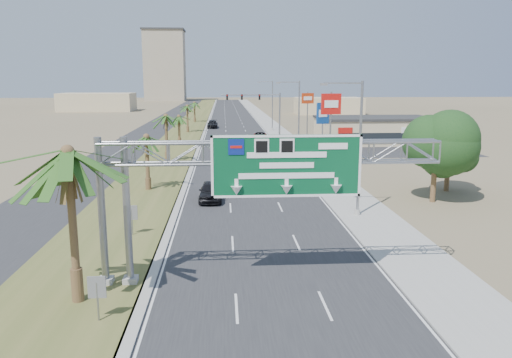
{
  "coord_description": "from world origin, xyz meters",
  "views": [
    {
      "loc": [
        -2.48,
        -13.75,
        9.98
      ],
      "look_at": [
        -0.57,
        15.55,
        4.2
      ],
      "focal_mm": 35.0,
      "sensor_mm": 36.0,
      "label": 1
    }
  ],
  "objects_px": {
    "car_left_lane": "(211,191)",
    "pole_sign_blue": "(323,115)",
    "signal_mast": "(268,112)",
    "car_mid_lane": "(232,146)",
    "palm_near": "(68,153)",
    "pole_sign_red_near": "(331,108)",
    "car_far": "(212,124)",
    "sign_gantry": "(253,164)",
    "store_building": "(374,131)",
    "car_right_lane": "(260,137)",
    "pole_sign_red_far": "(308,102)"
  },
  "relations": [
    {
      "from": "car_right_lane",
      "to": "pole_sign_red_near",
      "type": "relative_size",
      "value": 0.57
    },
    {
      "from": "palm_near",
      "to": "pole_sign_blue",
      "type": "distance_m",
      "value": 53.67
    },
    {
      "from": "car_far",
      "to": "pole_sign_red_far",
      "type": "bearing_deg",
      "value": -51.37
    },
    {
      "from": "pole_sign_red_near",
      "to": "palm_near",
      "type": "bearing_deg",
      "value": -118.06
    },
    {
      "from": "car_far",
      "to": "palm_near",
      "type": "bearing_deg",
      "value": -93.06
    },
    {
      "from": "palm_near",
      "to": "pole_sign_red_far",
      "type": "bearing_deg",
      "value": 71.84
    },
    {
      "from": "pole_sign_red_near",
      "to": "signal_mast",
      "type": "bearing_deg",
      "value": 99.95
    },
    {
      "from": "sign_gantry",
      "to": "car_left_lane",
      "type": "distance_m",
      "value": 18.6
    },
    {
      "from": "car_far",
      "to": "pole_sign_red_far",
      "type": "height_order",
      "value": "pole_sign_red_far"
    },
    {
      "from": "sign_gantry",
      "to": "palm_near",
      "type": "xyz_separation_m",
      "value": [
        -8.14,
        -1.93,
        0.87
      ]
    },
    {
      "from": "palm_near",
      "to": "car_far",
      "type": "xyz_separation_m",
      "value": [
        4.34,
        86.58,
        -6.13
      ]
    },
    {
      "from": "car_right_lane",
      "to": "car_far",
      "type": "distance_m",
      "value": 25.67
    },
    {
      "from": "palm_near",
      "to": "pole_sign_red_near",
      "type": "relative_size",
      "value": 0.95
    },
    {
      "from": "car_mid_lane",
      "to": "car_right_lane",
      "type": "relative_size",
      "value": 0.87
    },
    {
      "from": "car_left_lane",
      "to": "pole_sign_red_near",
      "type": "distance_m",
      "value": 22.3
    },
    {
      "from": "pole_sign_blue",
      "to": "pole_sign_red_near",
      "type": "bearing_deg",
      "value": -97.38
    },
    {
      "from": "palm_near",
      "to": "pole_sign_red_near",
      "type": "distance_m",
      "value": 40.94
    },
    {
      "from": "car_left_lane",
      "to": "pole_sign_blue",
      "type": "height_order",
      "value": "pole_sign_blue"
    },
    {
      "from": "pole_sign_blue",
      "to": "car_far",
      "type": "bearing_deg",
      "value": 114.08
    },
    {
      "from": "pole_sign_blue",
      "to": "palm_near",
      "type": "bearing_deg",
      "value": -113.02
    },
    {
      "from": "pole_sign_red_near",
      "to": "car_right_lane",
      "type": "bearing_deg",
      "value": 103.67
    },
    {
      "from": "sign_gantry",
      "to": "car_mid_lane",
      "type": "relative_size",
      "value": 3.86
    },
    {
      "from": "pole_sign_blue",
      "to": "pole_sign_red_far",
      "type": "height_order",
      "value": "pole_sign_red_far"
    },
    {
      "from": "car_far",
      "to": "car_right_lane",
      "type": "bearing_deg",
      "value": -70.78
    },
    {
      "from": "signal_mast",
      "to": "car_mid_lane",
      "type": "relative_size",
      "value": 2.37
    },
    {
      "from": "car_right_lane",
      "to": "car_far",
      "type": "bearing_deg",
      "value": 115.19
    },
    {
      "from": "car_mid_lane",
      "to": "pole_sign_blue",
      "type": "xyz_separation_m",
      "value": [
        13.0,
        -0.87,
        4.49
      ]
    },
    {
      "from": "signal_mast",
      "to": "store_building",
      "type": "relative_size",
      "value": 0.57
    },
    {
      "from": "car_mid_lane",
      "to": "pole_sign_blue",
      "type": "bearing_deg",
      "value": -5.44
    },
    {
      "from": "sign_gantry",
      "to": "car_mid_lane",
      "type": "xyz_separation_m",
      "value": [
        -0.17,
        48.31,
        -5.34
      ]
    },
    {
      "from": "signal_mast",
      "to": "store_building",
      "type": "bearing_deg",
      "value": -19.54
    },
    {
      "from": "car_left_lane",
      "to": "car_mid_lane",
      "type": "distance_m",
      "value": 30.74
    },
    {
      "from": "palm_near",
      "to": "car_far",
      "type": "bearing_deg",
      "value": 87.13
    },
    {
      "from": "signal_mast",
      "to": "car_right_lane",
      "type": "height_order",
      "value": "signal_mast"
    },
    {
      "from": "palm_near",
      "to": "pole_sign_red_far",
      "type": "distance_m",
      "value": 68.77
    },
    {
      "from": "signal_mast",
      "to": "pole_sign_red_near",
      "type": "relative_size",
      "value": 1.17
    },
    {
      "from": "store_building",
      "to": "car_mid_lane",
      "type": "xyz_separation_m",
      "value": [
        -23.23,
        -7.76,
        -1.29
      ]
    },
    {
      "from": "pole_sign_blue",
      "to": "sign_gantry",
      "type": "bearing_deg",
      "value": -105.14
    },
    {
      "from": "sign_gantry",
      "to": "car_mid_lane",
      "type": "bearing_deg",
      "value": 90.2
    },
    {
      "from": "car_far",
      "to": "signal_mast",
      "type": "bearing_deg",
      "value": -66.27
    },
    {
      "from": "car_left_lane",
      "to": "car_far",
      "type": "distance_m",
      "value": 67.0
    },
    {
      "from": "pole_sign_blue",
      "to": "signal_mast",
      "type": "bearing_deg",
      "value": 114.33
    },
    {
      "from": "store_building",
      "to": "car_far",
      "type": "height_order",
      "value": "store_building"
    },
    {
      "from": "sign_gantry",
      "to": "pole_sign_red_far",
      "type": "bearing_deg",
      "value": 78.16
    },
    {
      "from": "car_mid_lane",
      "to": "pole_sign_red_near",
      "type": "xyz_separation_m",
      "value": [
        11.29,
        -14.11,
        6.16
      ]
    },
    {
      "from": "signal_mast",
      "to": "pole_sign_blue",
      "type": "xyz_separation_m",
      "value": [
        6.6,
        -14.6,
        0.35
      ]
    },
    {
      "from": "signal_mast",
      "to": "store_building",
      "type": "distance_m",
      "value": 18.08
    },
    {
      "from": "car_far",
      "to": "pole_sign_blue",
      "type": "distance_m",
      "value": 41.0
    },
    {
      "from": "sign_gantry",
      "to": "pole_sign_red_far",
      "type": "distance_m",
      "value": 64.79
    },
    {
      "from": "sign_gantry",
      "to": "car_left_lane",
      "type": "height_order",
      "value": "sign_gantry"
    }
  ]
}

